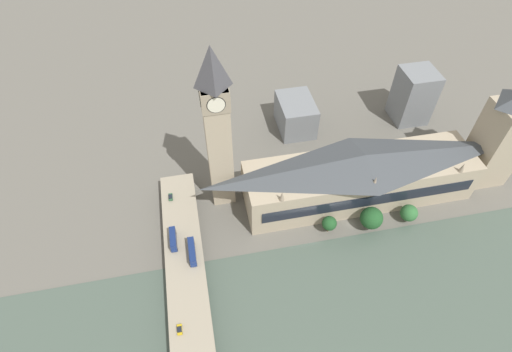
% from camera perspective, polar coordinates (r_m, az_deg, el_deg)
% --- Properties ---
extents(ground_plane, '(600.00, 600.00, 0.00)m').
position_cam_1_polar(ground_plane, '(187.14, 13.36, -6.75)').
color(ground_plane, '#605E56').
extents(river_water, '(59.58, 360.00, 0.30)m').
position_cam_1_polar(river_water, '(171.77, 17.66, -16.20)').
color(river_water, '#47564C').
rests_on(river_water, ground_plane).
extents(parliament_hall, '(26.49, 105.89, 27.11)m').
position_cam_1_polar(parliament_hall, '(188.52, 14.63, -0.04)').
color(parliament_hall, tan).
rests_on(parliament_hall, ground_plane).
extents(clock_tower, '(11.35, 11.35, 79.56)m').
position_cam_1_polar(clock_tower, '(162.45, -5.54, 6.72)').
color(clock_tower, tan).
rests_on(clock_tower, ground_plane).
extents(victoria_tower, '(17.34, 17.34, 55.41)m').
position_cam_1_polar(victoria_tower, '(214.46, 31.58, 4.75)').
color(victoria_tower, tan).
rests_on(victoria_tower, ground_plane).
extents(road_bridge, '(151.16, 15.55, 6.46)m').
position_cam_1_polar(road_bridge, '(155.55, -9.25, -20.90)').
color(road_bridge, gray).
rests_on(road_bridge, ground_plane).
extents(double_decker_bus_mid, '(11.85, 2.63, 4.74)m').
position_cam_1_polar(double_decker_bus_mid, '(165.79, -9.12, -10.60)').
color(double_decker_bus_mid, navy).
rests_on(double_decker_bus_mid, road_bridge).
extents(double_decker_bus_rear, '(10.17, 2.58, 4.79)m').
position_cam_1_polar(double_decker_bus_rear, '(170.39, -11.75, -8.80)').
color(double_decker_bus_rear, navy).
rests_on(double_decker_bus_rear, road_bridge).
extents(car_northbound_lead, '(3.83, 1.82, 1.32)m').
position_cam_1_polar(car_northbound_lead, '(154.27, -10.86, -20.75)').
color(car_northbound_lead, gold).
rests_on(car_northbound_lead, road_bridge).
extents(car_northbound_tail, '(4.20, 1.80, 1.33)m').
position_cam_1_polar(car_northbound_tail, '(186.81, -12.11, -2.94)').
color(car_northbound_tail, '#2D5638').
rests_on(car_northbound_tail, road_bridge).
extents(city_block_west, '(25.29, 18.52, 17.84)m').
position_cam_1_polar(city_block_west, '(222.80, 5.68, 8.71)').
color(city_block_west, slate).
rests_on(city_block_west, ground_plane).
extents(city_block_center, '(18.55, 18.08, 30.39)m').
position_cam_1_polar(city_block_center, '(241.02, 21.54, 10.62)').
color(city_block_center, slate).
rests_on(city_block_center, ground_plane).
extents(tree_embankment_near, '(6.53, 6.53, 9.31)m').
position_cam_1_polar(tree_embankment_near, '(178.01, 10.43, -6.66)').
color(tree_embankment_near, brown).
rests_on(tree_embankment_near, ground_plane).
extents(tree_embankment_mid, '(7.72, 7.72, 9.32)m').
position_cam_1_polar(tree_embankment_mid, '(191.79, 21.01, -4.95)').
color(tree_embankment_mid, brown).
rests_on(tree_embankment_mid, ground_plane).
extents(tree_embankment_far, '(9.96, 9.96, 12.43)m').
position_cam_1_polar(tree_embankment_far, '(182.14, 16.17, -5.79)').
color(tree_embankment_far, brown).
rests_on(tree_embankment_far, ground_plane).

